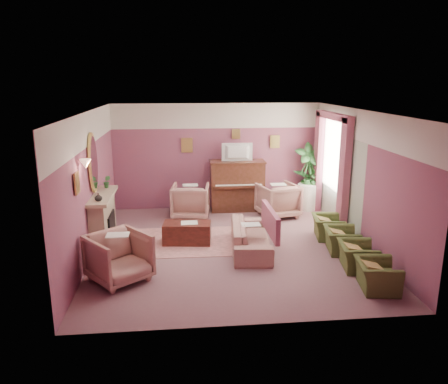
{
  "coord_description": "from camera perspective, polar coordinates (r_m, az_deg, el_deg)",
  "views": [
    {
      "loc": [
        -0.98,
        -8.49,
        3.39
      ],
      "look_at": [
        -0.08,
        0.4,
        1.09
      ],
      "focal_mm": 35.0,
      "sensor_mm": 36.0,
      "label": 1
    }
  ],
  "objects": [
    {
      "name": "print_back_left",
      "position": [
        11.57,
        -4.86,
        6.11
      ],
      "size": [
        0.3,
        0.03,
        0.38
      ],
      "primitive_type": "cube",
      "color": "#D1BA5B",
      "rests_on": "wall_back"
    },
    {
      "name": "mirror_glass",
      "position": [
        8.99,
        -16.58,
        3.67
      ],
      "size": [
        0.01,
        0.6,
        1.06
      ],
      "primitive_type": "ellipsoid",
      "color": "white",
      "rests_on": "wall_left"
    },
    {
      "name": "piano_top",
      "position": [
        11.46,
        1.74,
        3.99
      ],
      "size": [
        1.45,
        0.65,
        0.04
      ],
      "primitive_type": "cube",
      "color": "#4C271A",
      "rests_on": "piano"
    },
    {
      "name": "floral_armchair_right",
      "position": [
        11.14,
        7.06,
        -0.83
      ],
      "size": [
        0.9,
        0.9,
        0.94
      ],
      "primitive_type": "imported",
      "color": "tan",
      "rests_on": "floor"
    },
    {
      "name": "wall_right",
      "position": [
        9.48,
        17.53,
        1.66
      ],
      "size": [
        0.02,
        6.0,
        2.8
      ],
      "primitive_type": "cube",
      "color": "#754567",
      "rests_on": "floor"
    },
    {
      "name": "fireplace_inset",
      "position": [
        9.31,
        -14.85,
        -4.78
      ],
      "size": [
        0.18,
        0.72,
        0.68
      ],
      "primitive_type": "cube",
      "color": "black",
      "rests_on": "floor"
    },
    {
      "name": "side_table",
      "position": [
        11.88,
        10.79,
        -0.63
      ],
      "size": [
        0.52,
        0.52,
        0.7
      ],
      "primitive_type": "cylinder",
      "color": "white",
      "rests_on": "floor"
    },
    {
      "name": "print_back_right",
      "position": [
        11.84,
        6.65,
        6.55
      ],
      "size": [
        0.26,
        0.03,
        0.34
      ],
      "primitive_type": "cube",
      "color": "#D1BA5B",
      "rests_on": "wall_back"
    },
    {
      "name": "olive_chair_c",
      "position": [
        9.15,
        15.08,
        -5.63
      ],
      "size": [
        0.53,
        0.75,
        0.65
      ],
      "primitive_type": "imported",
      "color": "#495A28",
      "rests_on": "floor"
    },
    {
      "name": "floral_armchair_front",
      "position": [
        7.78,
        -13.56,
        -8.02
      ],
      "size": [
        0.9,
        0.9,
        0.94
      ],
      "primitive_type": "imported",
      "color": "tan",
      "rests_on": "floor"
    },
    {
      "name": "mirror_frame",
      "position": [
        9.0,
        -16.74,
        3.66
      ],
      "size": [
        0.04,
        0.72,
        1.2
      ],
      "primitive_type": "ellipsoid",
      "color": "#D1BA5B",
      "rests_on": "wall_left"
    },
    {
      "name": "sofa",
      "position": [
        8.93,
        3.52,
        -5.24
      ],
      "size": [
        0.64,
        1.91,
        0.77
      ],
      "primitive_type": "imported",
      "color": "tan",
      "rests_on": "floor"
    },
    {
      "name": "mantel_plant",
      "position": [
        9.6,
        -15.05,
        1.32
      ],
      "size": [
        0.16,
        0.16,
        0.28
      ],
      "primitive_type": "imported",
      "color": "#317134",
      "rests_on": "mantel_shelf"
    },
    {
      "name": "fireplace_surround",
      "position": [
        9.28,
        -15.52,
        -3.91
      ],
      "size": [
        0.3,
        1.4,
        1.1
      ],
      "primitive_type": "cube",
      "color": "tan",
      "rests_on": "floor"
    },
    {
      "name": "hearth",
      "position": [
        9.43,
        -14.09,
        -7.0
      ],
      "size": [
        0.55,
        1.5,
        0.02
      ],
      "primitive_type": "cube",
      "color": "tan",
      "rests_on": "floor"
    },
    {
      "name": "wall_left",
      "position": [
        8.9,
        -17.1,
        0.88
      ],
      "size": [
        0.02,
        6.0,
        2.8
      ],
      "primitive_type": "cube",
      "color": "#754567",
      "rests_on": "floor"
    },
    {
      "name": "curtain_left",
      "position": [
        10.03,
        15.41,
        1.9
      ],
      "size": [
        0.16,
        0.34,
        2.6
      ],
      "primitive_type": "cube",
      "color": "#9C4C63",
      "rests_on": "floor"
    },
    {
      "name": "palm_plant",
      "position": [
        11.85,
        10.99,
        2.85
      ],
      "size": [
        0.76,
        0.76,
        1.44
      ],
      "primitive_type": "imported",
      "color": "#317134",
      "rests_on": "palm_pot"
    },
    {
      "name": "window_blind",
      "position": [
        10.83,
        14.22,
        5.04
      ],
      "size": [
        0.03,
        1.4,
        1.8
      ],
      "primitive_type": "cube",
      "color": "silver",
      "rests_on": "wall_right"
    },
    {
      "name": "floor",
      "position": [
        9.19,
        0.75,
        -7.18
      ],
      "size": [
        5.5,
        6.0,
        0.01
      ],
      "primitive_type": "cube",
      "color": "#7E575E",
      "rests_on": "ground"
    },
    {
      "name": "area_rug",
      "position": [
        9.51,
        -4.19,
        -6.42
      ],
      "size": [
        2.54,
        1.85,
        0.01
      ],
      "primitive_type": "cube",
      "rotation": [
        0.0,
        0.0,
        -0.02
      ],
      "color": "#B77573",
      "rests_on": "floor"
    },
    {
      "name": "floral_armchair_left",
      "position": [
        11.01,
        -4.4,
        -0.95
      ],
      "size": [
        0.9,
        0.9,
        0.94
      ],
      "primitive_type": "imported",
      "color": "tan",
      "rests_on": "floor"
    },
    {
      "name": "ceiling",
      "position": [
        8.56,
        0.82,
        10.5
      ],
      "size": [
        5.5,
        6.0,
        0.01
      ],
      "primitive_type": "cube",
      "color": "white",
      "rests_on": "wall_back"
    },
    {
      "name": "side_plant_big",
      "position": [
        11.76,
        10.91,
        1.82
      ],
      "size": [
        0.3,
        0.3,
        0.34
      ],
      "primitive_type": "imported",
      "color": "#317134",
      "rests_on": "side_table"
    },
    {
      "name": "mantel_vase",
      "position": [
        8.61,
        -16.09,
        -0.65
      ],
      "size": [
        0.16,
        0.16,
        0.16
      ],
      "primitive_type": "imported",
      "color": "silver",
      "rests_on": "mantel_shelf"
    },
    {
      "name": "olive_chair_b",
      "position": [
        8.44,
        17.04,
        -7.5
      ],
      "size": [
        0.53,
        0.75,
        0.65
      ],
      "primitive_type": "imported",
      "color": "#495A28",
      "rests_on": "floor"
    },
    {
      "name": "olive_chair_a",
      "position": [
        7.76,
        19.37,
        -9.7
      ],
      "size": [
        0.53,
        0.75,
        0.65
      ],
      "primitive_type": "imported",
      "color": "#495A28",
      "rests_on": "floor"
    },
    {
      "name": "picture_rail_band",
      "position": [
        11.56,
        -0.92,
        9.92
      ],
      "size": [
        5.5,
        0.01,
        0.65
      ],
      "primitive_type": "cube",
      "color": "silver",
      "rests_on": "wall_back"
    },
    {
      "name": "palm_pot",
      "position": [
        12.05,
        10.79,
        -1.3
      ],
      "size": [
        0.34,
        0.34,
        0.34
      ],
      "primitive_type": "cylinder",
      "color": "#A7633F",
      "rests_on": "floor"
    },
    {
      "name": "print_left_wall",
      "position": [
        7.67,
        -18.66,
        1.11
      ],
      "size": [
        0.03,
        0.28,
        0.36
      ],
      "primitive_type": "cube",
      "color": "#D1BA5B",
      "rests_on": "wall_left"
    },
    {
      "name": "television",
      "position": [
        11.36,
        1.78,
        5.39
      ],
      "size": [
        0.8,
        0.12,
        0.48
      ],
      "primitive_type": "imported",
      "color": "black",
      "rests_on": "piano"
    },
    {
      "name": "mantel_shelf",
      "position": [
        9.12,
        -15.57,
        -0.5
      ],
      "size": [
        0.4,
        1.55,
        0.07
      ],
      "primitive_type": "cube",
      "color": "tan",
      "rests_on": "fireplace_surround"
    },
    {
      "name": "piano_keyshelf",
      "position": [
        11.24,
        1.95,
        0.71
      ],
      "size": [
        1.3,
        0.12,
        0.06
      ],
      "primitive_type": "cube",
      "color": "#4C271A",
      "rests_on": "piano"
    },
    {
      "name": "fire_ember",
      "position": [
        9.36,
        -14.53,
        -5.82
      ],
      "size": [
        0.06,
        0.54,
        0.1
      ],
      "primitive_type": "cube",
      "color": "orange",
      "rests_on": "floor"
    },
    {
      "name": "olive_chair_d",
      "position": [
        9.88,
        13.42,
        -4.03
      ],
      "size": [
        0.53,
        0.75,
        0.65
      ],
      "primitive_type": "imported",
      "color": "#495A28",
      "rests_on": "floor"
    },
    {
      "name": "pelmet",
      "position": [
        10.7,
        14.1,
        9.58
      ],
      "size": [
        0.16,
        2.2,
        0.16
      ],
      "primitive_type": "cube",
      "color": "#9C4C63",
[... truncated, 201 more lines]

